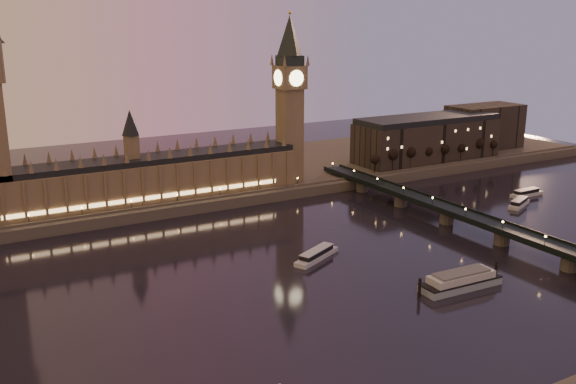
% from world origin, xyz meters
% --- Properties ---
extents(ground, '(700.00, 700.00, 0.00)m').
position_xyz_m(ground, '(0.00, 0.00, 0.00)').
color(ground, black).
rests_on(ground, ground).
extents(far_embankment, '(560.00, 130.00, 6.00)m').
position_xyz_m(far_embankment, '(30.00, 165.00, 3.00)').
color(far_embankment, '#423D35').
rests_on(far_embankment, ground).
extents(palace_of_westminster, '(180.00, 26.62, 52.00)m').
position_xyz_m(palace_of_westminster, '(-40.12, 120.99, 21.71)').
color(palace_of_westminster, brown).
rests_on(palace_of_westminster, ground).
extents(big_ben, '(17.68, 17.68, 104.00)m').
position_xyz_m(big_ben, '(53.99, 120.99, 63.95)').
color(big_ben, brown).
rests_on(big_ben, ground).
extents(westminster_bridge, '(13.20, 260.00, 15.30)m').
position_xyz_m(westminster_bridge, '(91.61, 0.00, 5.52)').
color(westminster_bridge, black).
rests_on(westminster_bridge, ground).
extents(city_block, '(155.00, 45.00, 34.00)m').
position_xyz_m(city_block, '(194.94, 130.93, 22.24)').
color(city_block, black).
rests_on(city_block, ground).
extents(bare_tree_0, '(6.70, 6.70, 13.62)m').
position_xyz_m(bare_tree_0, '(112.71, 109.00, 16.19)').
color(bare_tree_0, black).
rests_on(bare_tree_0, ground).
extents(bare_tree_1, '(6.70, 6.70, 13.62)m').
position_xyz_m(bare_tree_1, '(128.14, 109.00, 16.19)').
color(bare_tree_1, black).
rests_on(bare_tree_1, ground).
extents(bare_tree_2, '(6.70, 6.70, 13.62)m').
position_xyz_m(bare_tree_2, '(143.56, 109.00, 16.19)').
color(bare_tree_2, black).
rests_on(bare_tree_2, ground).
extents(bare_tree_3, '(6.70, 6.70, 13.62)m').
position_xyz_m(bare_tree_3, '(158.99, 109.00, 16.19)').
color(bare_tree_3, black).
rests_on(bare_tree_3, ground).
extents(bare_tree_4, '(6.70, 6.70, 13.62)m').
position_xyz_m(bare_tree_4, '(174.42, 109.00, 16.19)').
color(bare_tree_4, black).
rests_on(bare_tree_4, ground).
extents(bare_tree_5, '(6.70, 6.70, 13.62)m').
position_xyz_m(bare_tree_5, '(189.84, 109.00, 16.19)').
color(bare_tree_5, black).
rests_on(bare_tree_5, ground).
extents(bare_tree_6, '(6.70, 6.70, 13.62)m').
position_xyz_m(bare_tree_6, '(205.27, 109.00, 16.19)').
color(bare_tree_6, black).
rests_on(bare_tree_6, ground).
extents(bare_tree_7, '(6.70, 6.70, 13.62)m').
position_xyz_m(bare_tree_7, '(220.70, 109.00, 16.19)').
color(bare_tree_7, black).
rests_on(bare_tree_7, ground).
extents(cruise_boat_a, '(28.36, 18.33, 4.58)m').
position_xyz_m(cruise_boat_a, '(4.03, 8.72, 2.02)').
color(cruise_boat_a, silver).
rests_on(cruise_boat_a, ground).
extents(cruise_boat_b, '(23.54, 6.26, 4.33)m').
position_xyz_m(cruise_boat_b, '(173.71, 36.07, 1.91)').
color(cruise_boat_b, silver).
rests_on(cruise_boat_b, ground).
extents(cruise_boat_c, '(22.52, 14.50, 4.40)m').
position_xyz_m(cruise_boat_c, '(151.92, 22.78, 1.94)').
color(cruise_boat_c, silver).
rests_on(cruise_boat_c, ground).
extents(moored_barge, '(41.41, 11.37, 7.59)m').
position_xyz_m(moored_barge, '(37.36, -47.75, 3.21)').
color(moored_barge, '#8598A9').
rests_on(moored_barge, ground).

